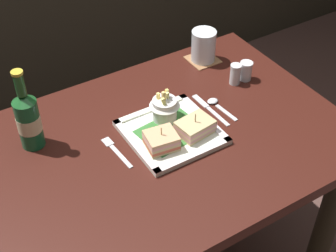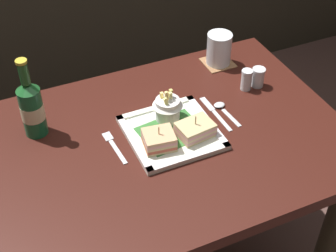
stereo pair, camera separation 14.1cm
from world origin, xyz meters
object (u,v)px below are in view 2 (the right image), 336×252
at_px(salt_shaker, 246,81).
at_px(fries_cup, 168,106).
at_px(water_glass, 219,51).
at_px(pepper_shaker, 258,78).
at_px(sandwich_half_left, 159,140).
at_px(knife, 214,112).
at_px(sandwich_half_right, 195,129).
at_px(dining_table, 165,174).
at_px(fork, 114,145).
at_px(square_plate, 172,133).
at_px(spoon, 222,108).
at_px(beer_bottle, 32,107).

bearing_deg(salt_shaker, fries_cup, -171.36).
height_order(water_glass, pepper_shaker, water_glass).
distance_m(sandwich_half_left, knife, 0.23).
bearing_deg(pepper_shaker, sandwich_half_right, -154.37).
relative_size(dining_table, fork, 7.49).
xyz_separation_m(fries_cup, knife, (0.15, -0.02, -0.06)).
xyz_separation_m(sandwich_half_right, salt_shaker, (0.26, 0.14, 0.00)).
height_order(square_plate, water_glass, water_glass).
distance_m(spoon, pepper_shaker, 0.18).
distance_m(beer_bottle, knife, 0.54).
distance_m(square_plate, pepper_shaker, 0.37).
height_order(fries_cup, knife, fries_cup).
distance_m(square_plate, sandwich_half_right, 0.07).
relative_size(water_glass, pepper_shaker, 1.68).
height_order(dining_table, beer_bottle, beer_bottle).
height_order(square_plate, knife, square_plate).
bearing_deg(sandwich_half_right, fries_cup, 113.38).
bearing_deg(dining_table, sandwich_half_right, -20.87).
height_order(knife, pepper_shaker, pepper_shaker).
bearing_deg(pepper_shaker, water_glass, 107.93).
bearing_deg(spoon, square_plate, -167.46).
height_order(fries_cup, salt_shaker, fries_cup).
bearing_deg(sandwich_half_left, spoon, 18.13).
distance_m(fries_cup, fork, 0.20).
bearing_deg(dining_table, spoon, 12.83).
distance_m(sandwich_half_right, knife, 0.13).
bearing_deg(salt_shaker, sandwich_half_right, -150.64).
xyz_separation_m(square_plate, salt_shaker, (0.31, 0.11, 0.02)).
distance_m(fries_cup, knife, 0.16).
xyz_separation_m(square_plate, sandwich_half_left, (-0.06, -0.04, 0.03)).
xyz_separation_m(sandwich_half_right, fork, (-0.23, 0.06, -0.03)).
height_order(beer_bottle, fork, beer_bottle).
height_order(sandwich_half_right, salt_shaker, sandwich_half_right).
height_order(dining_table, salt_shaker, salt_shaker).
bearing_deg(fries_cup, sandwich_half_right, -66.62).
height_order(sandwich_half_left, spoon, sandwich_half_left).
height_order(sandwich_half_right, pepper_shaker, sandwich_half_right).
xyz_separation_m(beer_bottle, knife, (0.52, -0.13, -0.09)).
bearing_deg(fries_cup, fork, -168.84).
bearing_deg(sandwich_half_left, pepper_shaker, 19.22).
relative_size(water_glass, knife, 0.63).
bearing_deg(beer_bottle, salt_shaker, -5.59).
distance_m(sandwich_half_right, fork, 0.24).
distance_m(knife, spoon, 0.03).
bearing_deg(dining_table, fork, 168.10).
xyz_separation_m(fries_cup, fork, (-0.18, -0.04, -0.06)).
distance_m(fries_cup, salt_shaker, 0.30).
xyz_separation_m(fork, salt_shaker, (0.48, 0.08, 0.03)).
bearing_deg(water_glass, salt_shaker, -86.46).
height_order(beer_bottle, spoon, beer_bottle).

